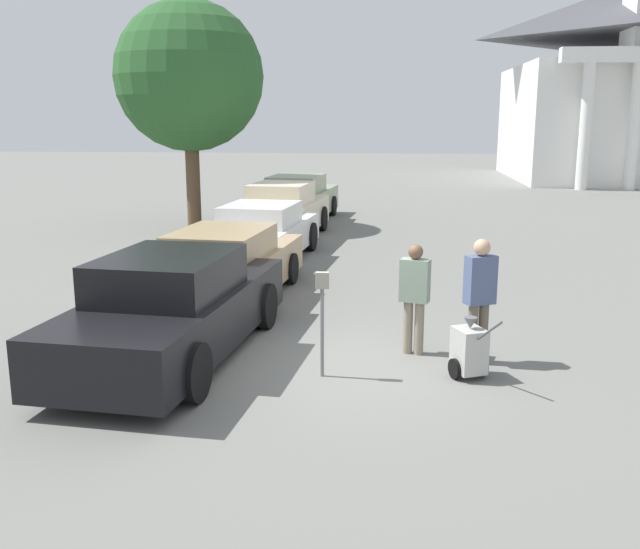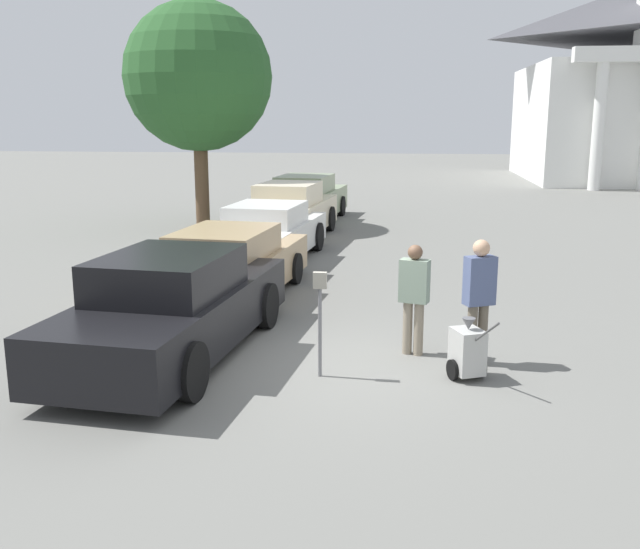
{
  "view_description": "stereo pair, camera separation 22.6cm",
  "coord_description": "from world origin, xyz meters",
  "px_view_note": "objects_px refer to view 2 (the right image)",
  "views": [
    {
      "loc": [
        0.87,
        -9.5,
        3.45
      ],
      "look_at": [
        -0.18,
        1.04,
        1.1
      ],
      "focal_mm": 40.0,
      "sensor_mm": 36.0,
      "label": 1
    },
    {
      "loc": [
        1.09,
        -9.47,
        3.45
      ],
      "look_at": [
        -0.18,
        1.04,
        1.1
      ],
      "focal_mm": 40.0,
      "sensor_mm": 36.0,
      "label": 2
    }
  ],
  "objects_px": {
    "parked_car_black": "(174,308)",
    "parked_car_tan": "(228,267)",
    "parking_meter": "(320,305)",
    "equipment_cart": "(467,351)",
    "person_worker": "(414,293)",
    "parked_car_sage": "(306,200)",
    "person_supervisor": "(479,293)",
    "parked_car_cream": "(290,212)",
    "parked_car_white": "(268,233)",
    "church": "(637,74)"
  },
  "relations": [
    {
      "from": "parked_car_black",
      "to": "parked_car_tan",
      "type": "xyz_separation_m",
      "value": [
        0.0,
        3.22,
        -0.07
      ]
    },
    {
      "from": "parked_car_black",
      "to": "equipment_cart",
      "type": "distance_m",
      "value": 4.23
    },
    {
      "from": "parking_meter",
      "to": "equipment_cart",
      "type": "height_order",
      "value": "parking_meter"
    },
    {
      "from": "parked_car_black",
      "to": "parked_car_tan",
      "type": "height_order",
      "value": "parked_car_black"
    },
    {
      "from": "parked_car_white",
      "to": "parked_car_sage",
      "type": "relative_size",
      "value": 0.91
    },
    {
      "from": "parked_car_tan",
      "to": "parked_car_sage",
      "type": "bearing_deg",
      "value": 95.86
    },
    {
      "from": "parked_car_black",
      "to": "equipment_cart",
      "type": "height_order",
      "value": "parked_car_black"
    },
    {
      "from": "parked_car_black",
      "to": "parked_car_white",
      "type": "xyz_separation_m",
      "value": [
        0.0,
        7.21,
        -0.06
      ]
    },
    {
      "from": "parked_car_white",
      "to": "person_worker",
      "type": "height_order",
      "value": "person_worker"
    },
    {
      "from": "parked_car_tan",
      "to": "equipment_cart",
      "type": "xyz_separation_m",
      "value": [
        4.19,
        -3.69,
        -0.27
      ]
    },
    {
      "from": "parked_car_sage",
      "to": "parking_meter",
      "type": "bearing_deg",
      "value": -75.44
    },
    {
      "from": "parked_car_tan",
      "to": "church",
      "type": "height_order",
      "value": "church"
    },
    {
      "from": "parking_meter",
      "to": "equipment_cart",
      "type": "distance_m",
      "value": 2.07
    },
    {
      "from": "equipment_cart",
      "to": "parked_car_tan",
      "type": "bearing_deg",
      "value": 115.56
    },
    {
      "from": "parked_car_sage",
      "to": "person_worker",
      "type": "height_order",
      "value": "person_worker"
    },
    {
      "from": "parked_car_tan",
      "to": "church",
      "type": "distance_m",
      "value": 33.18
    },
    {
      "from": "parked_car_black",
      "to": "parked_car_cream",
      "type": "height_order",
      "value": "parked_car_cream"
    },
    {
      "from": "parked_car_cream",
      "to": "person_worker",
      "type": "distance_m",
      "value": 10.63
    },
    {
      "from": "parked_car_black",
      "to": "parked_car_sage",
      "type": "bearing_deg",
      "value": 95.86
    },
    {
      "from": "parked_car_black",
      "to": "person_worker",
      "type": "xyz_separation_m",
      "value": [
        3.48,
        0.46,
        0.21
      ]
    },
    {
      "from": "parked_car_tan",
      "to": "person_worker",
      "type": "xyz_separation_m",
      "value": [
        3.48,
        -2.76,
        0.28
      ]
    },
    {
      "from": "equipment_cart",
      "to": "parked_car_sage",
      "type": "bearing_deg",
      "value": 83.17
    },
    {
      "from": "person_supervisor",
      "to": "parked_car_black",
      "type": "bearing_deg",
      "value": -22.55
    },
    {
      "from": "parked_car_white",
      "to": "equipment_cart",
      "type": "distance_m",
      "value": 8.75
    },
    {
      "from": "parking_meter",
      "to": "parked_car_cream",
      "type": "bearing_deg",
      "value": 101.29
    },
    {
      "from": "parked_car_sage",
      "to": "person_worker",
      "type": "xyz_separation_m",
      "value": [
        3.48,
        -13.43,
        0.21
      ]
    },
    {
      "from": "parked_car_sage",
      "to": "person_supervisor",
      "type": "bearing_deg",
      "value": -66.47
    },
    {
      "from": "parked_car_black",
      "to": "parked_car_cream",
      "type": "distance_m",
      "value": 10.51
    },
    {
      "from": "parked_car_tan",
      "to": "parked_car_cream",
      "type": "height_order",
      "value": "parked_car_cream"
    },
    {
      "from": "parked_car_sage",
      "to": "parking_meter",
      "type": "distance_m",
      "value": 14.68
    },
    {
      "from": "parked_car_tan",
      "to": "parking_meter",
      "type": "distance_m",
      "value": 4.45
    },
    {
      "from": "parked_car_cream",
      "to": "parked_car_sage",
      "type": "bearing_deg",
      "value": 95.86
    },
    {
      "from": "parked_car_tan",
      "to": "parked_car_sage",
      "type": "xyz_separation_m",
      "value": [
        0.0,
        10.67,
        0.07
      ]
    },
    {
      "from": "parked_car_black",
      "to": "person_supervisor",
      "type": "height_order",
      "value": "person_supervisor"
    },
    {
      "from": "parking_meter",
      "to": "person_supervisor",
      "type": "xyz_separation_m",
      "value": [
        2.15,
        0.78,
        0.03
      ]
    },
    {
      "from": "parked_car_cream",
      "to": "equipment_cart",
      "type": "distance_m",
      "value": 11.75
    },
    {
      "from": "parking_meter",
      "to": "parked_car_black",
      "type": "bearing_deg",
      "value": 164.54
    },
    {
      "from": "parked_car_black",
      "to": "church",
      "type": "distance_m",
      "value": 36.01
    },
    {
      "from": "parked_car_black",
      "to": "parked_car_sage",
      "type": "height_order",
      "value": "parked_car_black"
    },
    {
      "from": "parked_car_sage",
      "to": "person_supervisor",
      "type": "relative_size",
      "value": 3.02
    },
    {
      "from": "equipment_cart",
      "to": "person_supervisor",
      "type": "bearing_deg",
      "value": 50.61
    },
    {
      "from": "parked_car_black",
      "to": "equipment_cart",
      "type": "bearing_deg",
      "value": -0.45
    },
    {
      "from": "parked_car_tan",
      "to": "person_supervisor",
      "type": "bearing_deg",
      "value": -29.12
    },
    {
      "from": "parked_car_tan",
      "to": "person_worker",
      "type": "bearing_deg",
      "value": -32.61
    },
    {
      "from": "person_supervisor",
      "to": "equipment_cart",
      "type": "distance_m",
      "value": 0.92
    },
    {
      "from": "parked_car_white",
      "to": "person_supervisor",
      "type": "xyz_separation_m",
      "value": [
        4.38,
        -7.05,
        0.37
      ]
    },
    {
      "from": "parked_car_cream",
      "to": "person_worker",
      "type": "bearing_deg",
      "value": -65.05
    },
    {
      "from": "parked_car_sage",
      "to": "person_supervisor",
      "type": "height_order",
      "value": "person_supervisor"
    },
    {
      "from": "parked_car_black",
      "to": "church",
      "type": "xyz_separation_m",
      "value": [
        15.58,
        32.07,
        5.0
      ]
    },
    {
      "from": "parked_car_white",
      "to": "person_worker",
      "type": "distance_m",
      "value": 7.6
    }
  ]
}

